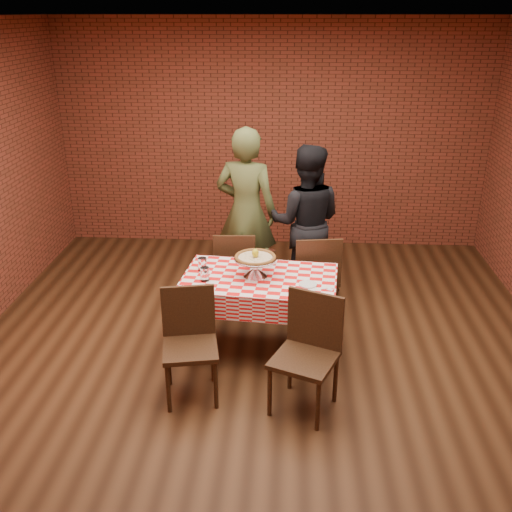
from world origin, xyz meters
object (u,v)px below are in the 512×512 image
at_px(diner_black, 305,222).
at_px(chair_far_right, 314,275).
at_px(pizza_stand, 255,267).
at_px(condiment_caddy, 269,257).
at_px(water_glass_left, 205,274).
at_px(chair_far_left, 235,269).
at_px(pizza, 255,258).
at_px(water_glass_right, 202,264).
at_px(diner_olive, 246,212).
at_px(chair_near_right, 304,358).
at_px(chair_near_left, 190,348).
at_px(table, 259,315).

bearing_deg(diner_black, chair_far_right, 103.58).
height_order(pizza_stand, condiment_caddy, pizza_stand).
height_order(water_glass_left, diner_black, diner_black).
relative_size(chair_far_left, diner_black, 0.53).
relative_size(pizza, chair_far_right, 0.39).
bearing_deg(water_glass_right, diner_olive, 75.12).
bearing_deg(pizza_stand, chair_near_right, -63.33).
xyz_separation_m(pizza, diner_olive, (-0.17, 1.26, -0.01)).
xyz_separation_m(chair_near_left, diner_black, (0.94, 1.98, 0.38)).
xyz_separation_m(chair_far_left, chair_far_right, (0.81, -0.13, 0.02)).
distance_m(pizza, chair_near_left, 1.01).
height_order(table, chair_far_right, chair_far_right).
distance_m(table, chair_near_left, 0.89).
relative_size(water_glass_left, diner_olive, 0.07).
distance_m(water_glass_right, diner_black, 1.49).
distance_m(pizza_stand, diner_olive, 1.28).
bearing_deg(diner_olive, chair_far_right, 154.06).
distance_m(chair_near_right, diner_black, 2.12).
relative_size(chair_near_right, chair_far_right, 1.01).
xyz_separation_m(pizza_stand, chair_far_left, (-0.26, 0.81, -0.39)).
relative_size(pizza_stand, chair_far_right, 0.41).
height_order(chair_near_left, chair_far_right, chair_far_right).
xyz_separation_m(water_glass_left, diner_olive, (0.26, 1.38, 0.11)).
xyz_separation_m(table, condiment_caddy, (0.07, 0.28, 0.45)).
distance_m(water_glass_left, condiment_caddy, 0.66).
xyz_separation_m(pizza_stand, pizza, (0.00, 0.00, 0.09)).
height_order(condiment_caddy, chair_near_right, chair_near_right).
xyz_separation_m(table, chair_near_left, (-0.51, -0.73, 0.08)).
height_order(table, chair_far_left, chair_far_left).
bearing_deg(chair_near_right, pizza, 139.64).
relative_size(pizza_stand, diner_olive, 0.21).
distance_m(water_glass_left, chair_near_left, 0.73).
height_order(diner_olive, diner_black, diner_olive).
bearing_deg(diner_black, water_glass_right, 54.71).
height_order(chair_near_left, chair_far_left, chair_near_left).
xyz_separation_m(pizza_stand, water_glass_left, (-0.43, -0.12, -0.02)).
relative_size(chair_near_left, diner_black, 0.54).
bearing_deg(table, water_glass_right, 168.11).
distance_m(chair_near_left, chair_far_right, 1.76).
relative_size(pizza, diner_black, 0.22).
distance_m(chair_near_left, chair_near_right, 0.91).
xyz_separation_m(table, water_glass_right, (-0.52, 0.11, 0.44)).
height_order(pizza, water_glass_right, pizza).
height_order(chair_far_left, diner_black, diner_black).
xyz_separation_m(pizza_stand, chair_near_left, (-0.48, -0.75, -0.39)).
relative_size(water_glass_left, chair_far_right, 0.13).
xyz_separation_m(water_glass_left, water_glass_right, (-0.05, 0.21, 0.00)).
height_order(pizza_stand, chair_far_left, pizza_stand).
xyz_separation_m(pizza, condiment_caddy, (0.11, 0.26, -0.10)).
height_order(pizza_stand, diner_olive, diner_olive).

